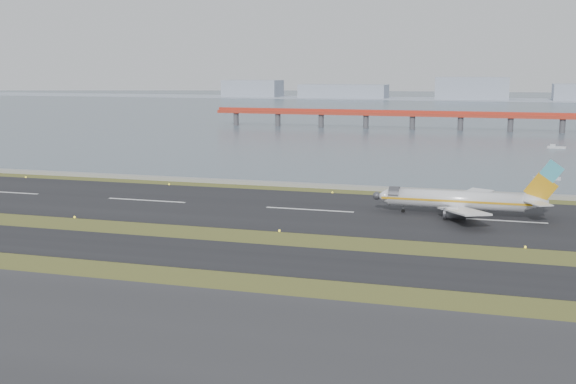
# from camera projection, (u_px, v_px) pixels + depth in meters

# --- Properties ---
(ground) EXTENTS (1000.00, 1000.00, 0.00)m
(ground) POSITION_uv_depth(u_px,v_px,m) (267.00, 241.00, 131.43)
(ground) COLOR #3C491A
(ground) RESTS_ON ground
(apron_strip) EXTENTS (1000.00, 50.00, 0.10)m
(apron_strip) POSITION_uv_depth(u_px,v_px,m) (112.00, 354.00, 79.47)
(apron_strip) COLOR #2B2B2D
(apron_strip) RESTS_ON ground
(taxiway_strip) EXTENTS (1000.00, 18.00, 0.10)m
(taxiway_strip) POSITION_uv_depth(u_px,v_px,m) (245.00, 257.00, 120.09)
(taxiway_strip) COLOR black
(taxiway_strip) RESTS_ON ground
(runway_strip) EXTENTS (1000.00, 45.00, 0.10)m
(runway_strip) POSITION_uv_depth(u_px,v_px,m) (309.00, 210.00, 159.76)
(runway_strip) COLOR black
(runway_strip) RESTS_ON ground
(seawall) EXTENTS (1000.00, 2.50, 1.00)m
(seawall) POSITION_uv_depth(u_px,v_px,m) (339.00, 187.00, 188.02)
(seawall) COLOR gray
(seawall) RESTS_ON ground
(bay_water) EXTENTS (1400.00, 800.00, 1.30)m
(bay_water) POSITION_uv_depth(u_px,v_px,m) (450.00, 108.00, 565.95)
(bay_water) COLOR #455563
(bay_water) RESTS_ON ground
(red_pier) EXTENTS (260.00, 5.00, 10.20)m
(red_pier) POSITION_uv_depth(u_px,v_px,m) (461.00, 116.00, 360.73)
(red_pier) COLOR #B2301E
(red_pier) RESTS_ON ground
(far_shoreline) EXTENTS (1400.00, 80.00, 60.50)m
(far_shoreline) POSITION_uv_depth(u_px,v_px,m) (476.00, 93.00, 712.24)
(far_shoreline) COLOR #99A3B5
(far_shoreline) RESTS_ON ground
(airliner) EXTENTS (38.52, 32.89, 12.80)m
(airliner) POSITION_uv_depth(u_px,v_px,m) (463.00, 200.00, 152.59)
(airliner) COLOR silver
(airliner) RESTS_ON ground
(workboat_near) EXTENTS (7.61, 4.82, 1.77)m
(workboat_near) POSITION_uv_depth(u_px,v_px,m) (546.00, 178.00, 202.15)
(workboat_near) COLOR silver
(workboat_near) RESTS_ON ground
(workboat_far) EXTENTS (7.04, 2.90, 1.66)m
(workboat_far) POSITION_uv_depth(u_px,v_px,m) (556.00, 147.00, 281.58)
(workboat_far) COLOR silver
(workboat_far) RESTS_ON ground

